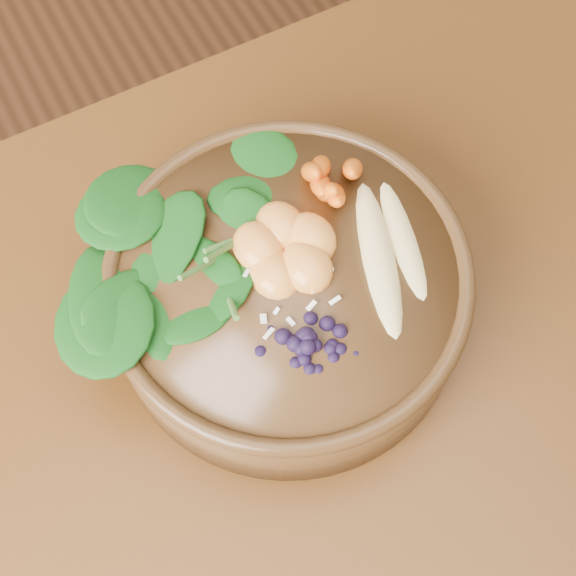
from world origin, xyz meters
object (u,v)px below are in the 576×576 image
at_px(stoneware_bowl, 288,293).
at_px(carrot_cluster, 333,149).
at_px(mandarin_cluster, 286,241).
at_px(blueberry_pile, 309,331).
at_px(kale_heap, 216,202).
at_px(dining_table, 517,423).
at_px(banana_halves, 393,240).

distance_m(stoneware_bowl, carrot_cluster, 0.12).
xyz_separation_m(mandarin_cluster, blueberry_pile, (-0.02, -0.07, 0.00)).
relative_size(kale_heap, mandarin_cluster, 2.07).
height_order(dining_table, blueberry_pile, blueberry_pile).
relative_size(kale_heap, banana_halves, 1.22).
distance_m(carrot_cluster, banana_halves, 0.08).
bearing_deg(kale_heap, banana_halves, -40.16).
height_order(carrot_cluster, mandarin_cluster, carrot_cluster).
xyz_separation_m(kale_heap, mandarin_cluster, (0.03, -0.05, -0.01)).
distance_m(dining_table, mandarin_cluster, 0.30).
height_order(kale_heap, mandarin_cluster, kale_heap).
bearing_deg(banana_halves, stoneware_bowl, -177.26).
bearing_deg(mandarin_cluster, dining_table, -50.41).
bearing_deg(blueberry_pile, kale_heap, 95.19).
relative_size(dining_table, mandarin_cluster, 17.50).
bearing_deg(dining_table, banana_halves, 117.43).
bearing_deg(blueberry_pile, carrot_cluster, 53.84).
bearing_deg(banana_halves, carrot_cluster, 113.06).
bearing_deg(carrot_cluster, banana_halves, -66.94).
height_order(banana_halves, blueberry_pile, blueberry_pile).
distance_m(mandarin_cluster, blueberry_pile, 0.08).
xyz_separation_m(banana_halves, mandarin_cluster, (-0.07, 0.04, 0.00)).
bearing_deg(carrot_cluster, stoneware_bowl, -123.69).
xyz_separation_m(banana_halves, blueberry_pile, (-0.09, -0.04, 0.01)).
distance_m(dining_table, stoneware_bowl, 0.26).
bearing_deg(dining_table, stoneware_bowl, 133.70).
relative_size(carrot_cluster, mandarin_cluster, 0.87).
relative_size(stoneware_bowl, kale_heap, 1.53).
bearing_deg(carrot_cluster, kale_heap, -169.49).
bearing_deg(kale_heap, mandarin_cluster, -58.39).
bearing_deg(kale_heap, stoneware_bowl, -69.74).
height_order(mandarin_cluster, blueberry_pile, blueberry_pile).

